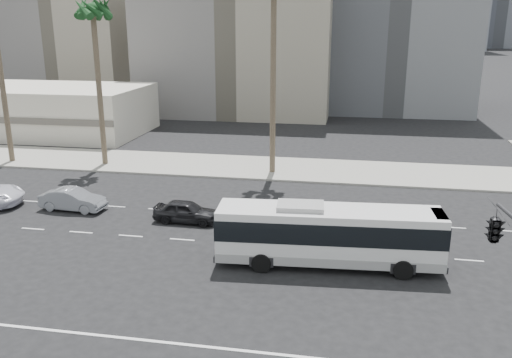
% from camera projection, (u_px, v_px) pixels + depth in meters
% --- Properties ---
extents(ground, '(700.00, 700.00, 0.00)m').
position_uv_depth(ground, '(291.00, 248.00, 28.06)').
color(ground, black).
rests_on(ground, ground).
extents(sidewalk_north, '(120.00, 7.00, 0.15)m').
position_uv_depth(sidewalk_north, '(313.00, 170.00, 42.67)').
color(sidewalk_north, gray).
rests_on(sidewalk_north, ground).
extents(commercial_low, '(22.00, 12.16, 5.00)m').
position_uv_depth(commercial_low, '(42.00, 110.00, 56.98)').
color(commercial_low, beige).
rests_on(commercial_low, ground).
extents(midrise_beige_west, '(24.00, 18.00, 18.00)m').
position_uv_depth(midrise_beige_west, '(241.00, 43.00, 70.05)').
color(midrise_beige_west, slate).
rests_on(midrise_beige_west, ground).
extents(midrise_gray_center, '(20.00, 20.00, 26.00)m').
position_uv_depth(midrise_gray_center, '(395.00, 11.00, 72.14)').
color(midrise_gray_center, '#53555A').
rests_on(midrise_gray_center, ground).
extents(midrise_beige_far, '(18.00, 16.00, 15.00)m').
position_uv_depth(midrise_beige_far, '(79.00, 51.00, 79.60)').
color(midrise_beige_far, slate).
rests_on(midrise_beige_far, ground).
extents(city_bus, '(10.98, 3.16, 3.11)m').
position_uv_depth(city_bus, '(329.00, 234.00, 25.64)').
color(city_bus, silver).
rests_on(city_bus, ground).
extents(car_a, '(1.68, 3.94, 1.33)m').
position_uv_depth(car_a, '(186.00, 211.00, 31.55)').
color(car_a, black).
rests_on(car_a, ground).
extents(car_b, '(1.72, 4.27, 1.38)m').
position_uv_depth(car_b, '(73.00, 200.00, 33.57)').
color(car_b, gray).
rests_on(car_b, ground).
extents(traffic_signal, '(2.86, 3.83, 6.17)m').
position_uv_depth(traffic_signal, '(499.00, 237.00, 16.18)').
color(traffic_signal, '#262628').
rests_on(traffic_signal, ground).
extents(palm_mid, '(4.37, 4.37, 13.53)m').
position_uv_depth(palm_mid, '(93.00, 13.00, 41.00)').
color(palm_mid, brown).
rests_on(palm_mid, ground).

